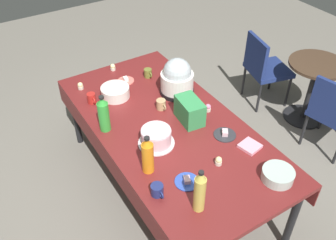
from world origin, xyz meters
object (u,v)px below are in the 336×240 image
object	(u,v)px
cupcake_rose	(219,161)
round_cafe_table	(313,81)
ceramic_snack_bowl	(115,92)
dessert_plate_charcoal	(225,134)
frosted_layer_cake	(156,137)
maroon_chair_right	(335,111)
dessert_plate_coral	(126,80)
coffee_mug_red	(92,98)
dessert_plate_cobalt	(187,181)
coffee_mug_tan	(161,105)
slow_cooker	(177,78)
soda_bottle_ginger_ale	(200,192)
coffee_mug_olive	(148,73)
cupcake_mint	(113,67)
coffee_mug_navy	(157,190)
cupcake_cocoa	(80,86)
maroon_chair_left	(264,66)
soda_bottle_lime_soda	(104,114)
potluck_table	(168,130)
soda_bottle_orange_juice	(148,155)
cupcake_vanilla	(208,108)
soda_carton	(190,111)
glass_salad_bowl	(278,175)

from	to	relation	value
cupcake_rose	round_cafe_table	xyz separation A→B (m)	(-0.61, 1.79, -0.28)
ceramic_snack_bowl	cupcake_rose	bearing A→B (deg)	13.02
ceramic_snack_bowl	dessert_plate_charcoal	xyz separation A→B (m)	(0.92, 0.50, -0.04)
frosted_layer_cake	maroon_chair_right	size ratio (longest dim) A/B	0.33
dessert_plate_coral	coffee_mug_red	bearing A→B (deg)	-69.70
dessert_plate_cobalt	coffee_mug_red	world-z (taller)	coffee_mug_red
ceramic_snack_bowl	coffee_mug_tan	xyz separation A→B (m)	(0.37, 0.25, -0.01)
slow_cooker	soda_bottle_ginger_ale	size ratio (longest dim) A/B	1.02
dessert_plate_cobalt	cupcake_rose	bearing A→B (deg)	94.31
coffee_mug_olive	cupcake_mint	bearing A→B (deg)	-141.12
ceramic_snack_bowl	coffee_mug_navy	xyz separation A→B (m)	(1.15, -0.25, -0.01)
coffee_mug_olive	cupcake_cocoa	bearing A→B (deg)	-103.45
maroon_chair_left	coffee_mug_navy	bearing A→B (deg)	-61.26
soda_bottle_ginger_ale	coffee_mug_red	world-z (taller)	soda_bottle_ginger_ale
cupcake_rose	soda_bottle_lime_soda	bearing A→B (deg)	-146.11
dessert_plate_charcoal	soda_bottle_lime_soda	world-z (taller)	soda_bottle_lime_soda
slow_cooker	soda_bottle_lime_soda	distance (m)	0.77
cupcake_cocoa	cupcake_rose	bearing A→B (deg)	18.76
coffee_mug_red	cupcake_cocoa	bearing A→B (deg)	-178.81
dessert_plate_coral	cupcake_cocoa	xyz separation A→B (m)	(-0.10, -0.41, 0.02)
cupcake_mint	potluck_table	bearing A→B (deg)	0.97
soda_bottle_lime_soda	soda_bottle_orange_juice	bearing A→B (deg)	7.18
cupcake_rose	round_cafe_table	world-z (taller)	cupcake_rose
soda_bottle_ginger_ale	coffee_mug_red	bearing A→B (deg)	-174.60
dessert_plate_cobalt	slow_cooker	bearing A→B (deg)	150.78
maroon_chair_left	dessert_plate_cobalt	bearing A→B (deg)	-58.03
cupcake_vanilla	coffee_mug_olive	world-z (taller)	coffee_mug_olive
slow_cooker	dessert_plate_cobalt	distance (m)	1.07
cupcake_rose	soda_bottle_orange_juice	world-z (taller)	soda_bottle_orange_juice
soda_bottle_orange_juice	maroon_chair_left	size ratio (longest dim) A/B	0.37
slow_cooker	soda_bottle_lime_soda	size ratio (longest dim) A/B	1.07
coffee_mug_tan	cupcake_cocoa	bearing A→B (deg)	-143.76
coffee_mug_olive	soda_carton	bearing A→B (deg)	-2.88
cupcake_mint	cupcake_vanilla	xyz separation A→B (m)	(1.02, 0.40, 0.00)
dessert_plate_cobalt	cupcake_rose	distance (m)	0.29
cupcake_mint	maroon_chair_right	xyz separation A→B (m)	(1.41, 1.65, -0.29)
potluck_table	round_cafe_table	size ratio (longest dim) A/B	3.06
soda_bottle_ginger_ale	soda_bottle_orange_juice	world-z (taller)	soda_bottle_ginger_ale
coffee_mug_navy	soda_carton	bearing A→B (deg)	130.53
coffee_mug_olive	coffee_mug_tan	bearing A→B (deg)	-17.09
ceramic_snack_bowl	maroon_chair_right	xyz separation A→B (m)	(0.99, 1.83, -0.31)
coffee_mug_navy	ceramic_snack_bowl	bearing A→B (deg)	167.85
glass_salad_bowl	coffee_mug_olive	size ratio (longest dim) A/B	1.96
maroon_chair_right	soda_bottle_orange_juice	bearing A→B (deg)	-91.85
dessert_plate_coral	cupcake_cocoa	size ratio (longest dim) A/B	2.33
cupcake_mint	coffee_mug_navy	distance (m)	1.63
ceramic_snack_bowl	cupcake_cocoa	size ratio (longest dim) A/B	3.74
frosted_layer_cake	round_cafe_table	world-z (taller)	frosted_layer_cake
ceramic_snack_bowl	soda_bottle_orange_juice	size ratio (longest dim) A/B	0.81
coffee_mug_tan	maroon_chair_left	xyz separation A→B (m)	(-0.35, 1.57, -0.30)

